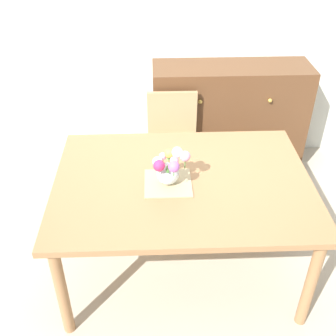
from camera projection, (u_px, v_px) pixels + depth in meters
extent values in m
plane|color=#B7AD99|center=(181.00, 263.00, 3.10)|extent=(12.00, 12.00, 0.00)
cube|color=silver|center=(172.00, 11.00, 3.60)|extent=(7.00, 0.10, 2.80)
cube|color=#9E7047|center=(183.00, 183.00, 2.67)|extent=(1.64, 1.19, 0.04)
cylinder|color=#9E7047|center=(62.00, 291.00, 2.45)|extent=(0.07, 0.07, 0.73)
cylinder|color=#9E7047|center=(311.00, 283.00, 2.49)|extent=(0.07, 0.07, 0.73)
cylinder|color=#9E7047|center=(84.00, 184.00, 3.29)|extent=(0.07, 0.07, 0.73)
cylinder|color=#9E7047|center=(270.00, 180.00, 3.34)|extent=(0.07, 0.07, 0.73)
cube|color=tan|center=(173.00, 149.00, 3.54)|extent=(0.42, 0.42, 0.04)
cylinder|color=tan|center=(195.00, 184.00, 3.53)|extent=(0.04, 0.04, 0.44)
cylinder|color=tan|center=(153.00, 185.00, 3.52)|extent=(0.04, 0.04, 0.44)
cylinder|color=tan|center=(191.00, 160.00, 3.83)|extent=(0.04, 0.04, 0.44)
cylinder|color=tan|center=(152.00, 161.00, 3.82)|extent=(0.04, 0.04, 0.44)
cube|color=tan|center=(172.00, 115.00, 3.56)|extent=(0.42, 0.04, 0.42)
cube|color=brown|center=(228.00, 117.00, 3.92)|extent=(1.40, 0.44, 1.00)
sphere|color=#B7933D|center=(200.00, 102.00, 3.56)|extent=(0.04, 0.04, 0.04)
sphere|color=#B7933D|center=(270.00, 101.00, 3.58)|extent=(0.04, 0.04, 0.04)
sphere|color=#B7933D|center=(198.00, 142.00, 3.79)|extent=(0.04, 0.04, 0.04)
sphere|color=#B7933D|center=(264.00, 140.00, 3.81)|extent=(0.04, 0.04, 0.04)
cube|color=tan|center=(168.00, 183.00, 2.63)|extent=(0.29, 0.29, 0.01)
sphere|color=silver|center=(168.00, 173.00, 2.58)|extent=(0.14, 0.14, 0.14)
sphere|color=white|center=(158.00, 162.00, 2.52)|extent=(0.06, 0.06, 0.06)
cylinder|color=#478438|center=(158.00, 165.00, 2.54)|extent=(0.01, 0.01, 0.04)
sphere|color=#EA9EBC|center=(163.00, 156.00, 2.55)|extent=(0.05, 0.05, 0.05)
cylinder|color=#478438|center=(163.00, 160.00, 2.57)|extent=(0.01, 0.01, 0.05)
sphere|color=white|center=(177.00, 152.00, 2.50)|extent=(0.07, 0.07, 0.07)
cylinder|color=#478438|center=(177.00, 159.00, 2.53)|extent=(0.01, 0.01, 0.10)
sphere|color=#B266C6|center=(174.00, 167.00, 2.44)|extent=(0.07, 0.07, 0.07)
cylinder|color=#478438|center=(174.00, 172.00, 2.46)|extent=(0.01, 0.01, 0.07)
sphere|color=#EFD14C|center=(169.00, 153.00, 2.53)|extent=(0.06, 0.06, 0.06)
cylinder|color=#478438|center=(169.00, 159.00, 2.55)|extent=(0.01, 0.01, 0.08)
sphere|color=#EA9EBC|center=(174.00, 160.00, 2.52)|extent=(0.06, 0.06, 0.06)
cylinder|color=#478438|center=(174.00, 164.00, 2.54)|extent=(0.01, 0.01, 0.05)
sphere|color=#D12D66|center=(159.00, 166.00, 2.47)|extent=(0.07, 0.07, 0.07)
cylinder|color=#478438|center=(159.00, 170.00, 2.48)|extent=(0.01, 0.01, 0.06)
sphere|color=#EA9EBC|center=(185.00, 156.00, 2.49)|extent=(0.07, 0.07, 0.07)
cylinder|color=#478438|center=(185.00, 162.00, 2.52)|extent=(0.01, 0.01, 0.09)
ellipsoid|color=#478438|center=(169.00, 155.00, 2.58)|extent=(0.03, 0.07, 0.03)
ellipsoid|color=#478438|center=(158.00, 164.00, 2.55)|extent=(0.07, 0.04, 0.02)
ellipsoid|color=#478438|center=(168.00, 169.00, 2.50)|extent=(0.03, 0.07, 0.02)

